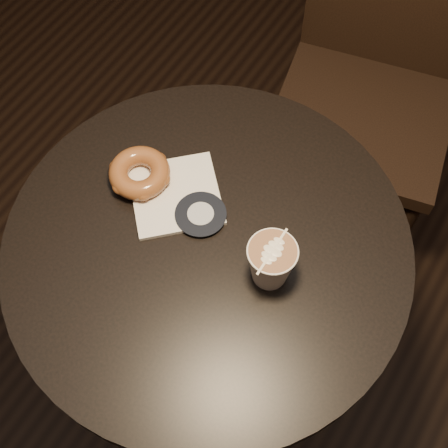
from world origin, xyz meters
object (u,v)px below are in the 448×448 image
Objects in this scene: chair at (381,55)px; doughnut at (140,173)px; pastry_bag at (176,195)px; cafe_table at (210,289)px; latte_cup at (271,263)px.

chair is 9.76× the size of doughnut.
doughnut is (-0.07, -0.01, 0.02)m from pastry_bag.
pastry_bag reaches higher than cafe_table.
chair is 0.73m from latte_cup.
latte_cup is at bearing -95.48° from chair.
doughnut is at bearing 141.08° from pastry_bag.
chair is at bearing 73.12° from doughnut.
doughnut is at bearing -119.38° from chair.
latte_cup is at bearing 2.24° from cafe_table.
latte_cup is at bearing -7.56° from doughnut.
chair reaches higher than latte_cup.
latte_cup reaches higher than cafe_table.
chair is 0.72m from doughnut.
latte_cup is (0.29, -0.04, 0.02)m from doughnut.
doughnut is (-0.17, 0.04, 0.22)m from cafe_table.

